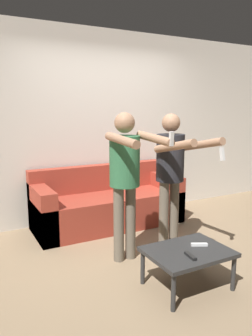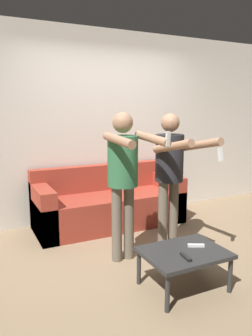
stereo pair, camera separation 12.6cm
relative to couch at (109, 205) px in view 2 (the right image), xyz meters
The scene contains 8 objects.
ground_plane 1.15m from the couch, 84.29° to the right, with size 14.00×14.00×0.00m, color #937A5B.
wall_back 1.15m from the couch, 75.30° to the left, with size 6.40×0.06×2.70m.
couch is the anchor object (origin of this frame).
person_standing_left 1.31m from the couch, 104.85° to the right, with size 0.43×0.73×1.57m.
person_standing_right 1.30m from the couch, 75.20° to the right, with size 0.43×0.79×1.55m.
coffee_table 1.81m from the couch, 91.45° to the right, with size 0.73×0.56×0.36m.
remote_near 1.94m from the couch, 93.53° to the right, with size 0.06×0.15×0.02m.
remote_far 1.79m from the couch, 86.71° to the right, with size 0.15×0.10×0.02m.
Camera 2 is at (-1.82, -2.92, 1.61)m, focal length 35.00 mm.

